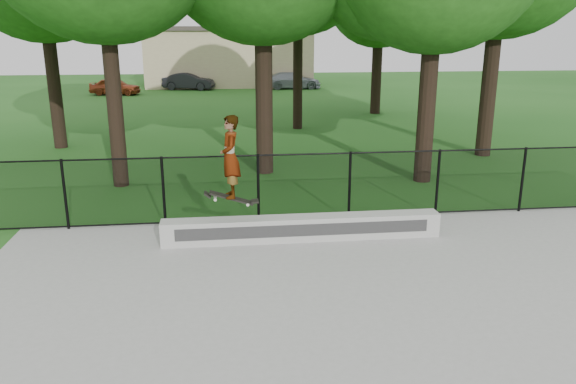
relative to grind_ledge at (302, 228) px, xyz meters
name	(u,v)px	position (x,y,z in m)	size (l,w,h in m)	color
ground	(455,377)	(1.21, -4.70, -0.30)	(100.00, 100.00, 0.00)	#1C5016
concrete_slab	(456,375)	(1.21, -4.70, -0.27)	(14.00, 12.00, 0.06)	gray
grind_ledge	(302,228)	(0.00, 0.00, 0.00)	(5.52, 0.40, 0.48)	#A8A8A3
car_a	(115,86)	(-8.28, 27.40, 0.24)	(1.28, 3.16, 1.08)	maroon
car_b	(189,81)	(-3.72, 30.12, 0.28)	(1.24, 3.22, 1.17)	black
car_c	(293,80)	(3.62, 29.93, 0.28)	(1.63, 3.69, 1.17)	gray
skater_airborne	(230,159)	(-1.39, -0.23, 1.49)	(0.81, 0.58, 1.74)	black
chainlink_fence	(350,185)	(1.21, 1.20, 0.51)	(16.06, 0.06, 1.50)	black
distant_building	(229,56)	(-0.79, 33.30, 1.86)	(12.40, 6.40, 4.30)	#C4B389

